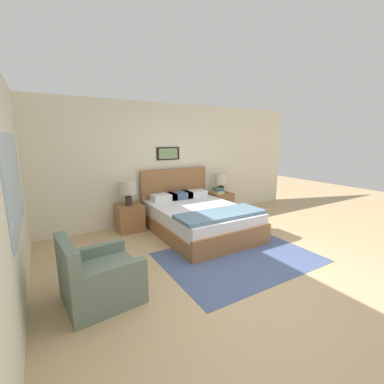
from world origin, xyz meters
TOP-DOWN VIEW (x-y plane):
  - ground_plane at (0.00, 0.00)m, footprint 16.00×16.00m
  - wall_back at (0.00, 3.01)m, footprint 7.57×0.09m
  - wall_left at (-2.61, 1.48)m, footprint 0.08×5.38m
  - area_rug_main at (0.25, 0.59)m, footprint 2.36×1.71m
  - bed at (0.30, 1.87)m, footprint 1.62×2.18m
  - armchair at (-1.86, 0.58)m, footprint 0.87×0.83m
  - nightstand_near_window at (-0.85, 2.69)m, footprint 0.50×0.52m
  - nightstand_by_door at (1.45, 2.69)m, footprint 0.50×0.52m
  - table_lamp_near_window at (-0.86, 2.66)m, footprint 0.34×0.34m
  - table_lamp_by_door at (1.45, 2.66)m, footprint 0.34×0.34m
  - book_thick_bottom at (1.33, 2.64)m, footprint 0.23×0.27m
  - book_hardcover_middle at (1.33, 2.64)m, footprint 0.19×0.27m
  - book_novel_upper at (1.33, 2.64)m, footprint 0.25×0.25m
  - book_slim_near_top at (1.33, 2.64)m, footprint 0.23×0.24m

SIDE VIEW (x-z plane):
  - ground_plane at x=0.00m, z-range 0.00..0.00m
  - area_rug_main at x=0.25m, z-range 0.00..0.01m
  - nightstand_near_window at x=-0.85m, z-range 0.00..0.54m
  - nightstand_by_door at x=1.45m, z-range 0.00..0.54m
  - armchair at x=-1.86m, z-range -0.13..0.67m
  - bed at x=0.30m, z-range -0.29..0.89m
  - book_thick_bottom at x=1.33m, z-range 0.54..0.57m
  - book_hardcover_middle at x=1.33m, z-range 0.57..0.61m
  - book_novel_upper at x=1.33m, z-range 0.61..0.65m
  - book_slim_near_top at x=1.33m, z-range 0.65..0.68m
  - table_lamp_near_window at x=-0.86m, z-range 0.63..1.12m
  - table_lamp_by_door at x=1.45m, z-range 0.63..1.12m
  - wall_back at x=0.00m, z-range 0.00..2.60m
  - wall_left at x=-2.61m, z-range 0.00..2.60m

